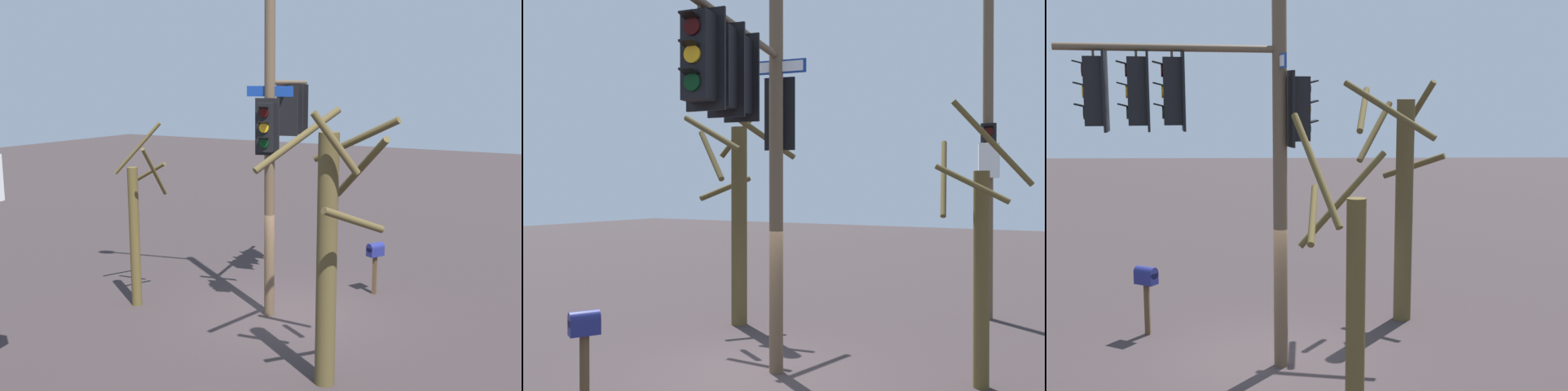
% 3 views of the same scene
% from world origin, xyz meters
% --- Properties ---
extents(ground_plane, '(80.00, 80.00, 0.00)m').
position_xyz_m(ground_plane, '(0.00, 0.00, 0.00)').
color(ground_plane, '#332B2C').
extents(main_signal_pole_assembly, '(4.47, 3.89, 9.32)m').
position_xyz_m(main_signal_pole_assembly, '(-0.52, -0.62, 5.02)').
color(main_signal_pole_assembly, brown).
rests_on(main_signal_pole_assembly, ground).
extents(mailbox, '(0.50, 0.42, 1.41)m').
position_xyz_m(mailbox, '(-2.45, 1.41, 1.11)').
color(mailbox, '#4C3823').
rests_on(mailbox, ground).
extents(bare_tree_behind_pole, '(2.30, 2.43, 5.13)m').
position_xyz_m(bare_tree_behind_pole, '(2.80, 2.30, 2.71)').
color(bare_tree_behind_pole, '#504224').
rests_on(bare_tree_behind_pole, ground).
extents(bare_tree_across_street, '(1.32, 1.61, 4.61)m').
position_xyz_m(bare_tree_across_street, '(1.27, -3.56, 2.02)').
color(bare_tree_across_street, brown).
rests_on(bare_tree_across_street, ground).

